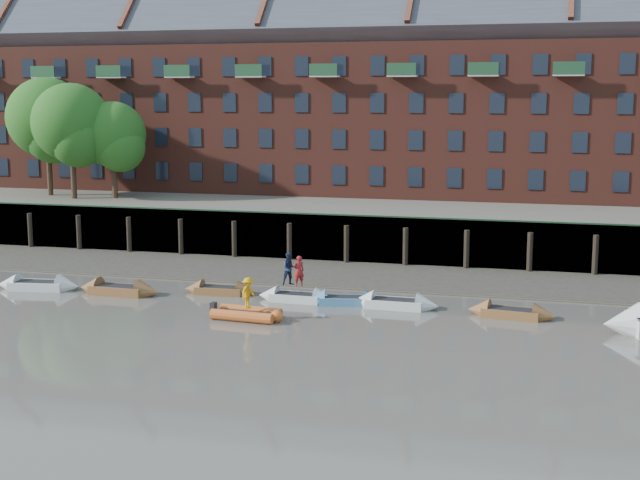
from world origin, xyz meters
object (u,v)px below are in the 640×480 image
(rowboat_5, at_px, (395,303))
(person_rower_a, at_px, (299,271))
(rowboat_0, at_px, (38,285))
(rowboat_4, at_px, (345,300))
(rib_tender, at_px, (249,314))
(person_rower_b, at_px, (290,269))
(rowboat_2, at_px, (220,290))
(rowboat_3, at_px, (296,297))
(person_rib_crew, at_px, (248,293))
(rowboat_1, at_px, (119,290))
(rowboat_6, at_px, (511,313))

(rowboat_5, distance_m, person_rower_a, 5.60)
(rowboat_5, bearing_deg, rowboat_0, -176.19)
(rowboat_4, relative_size, rib_tender, 1.19)
(person_rower_a, relative_size, person_rower_b, 0.93)
(rowboat_2, xyz_separation_m, rowboat_3, (4.71, -0.63, 0.01))
(rowboat_5, bearing_deg, person_rib_crew, -145.89)
(person_rower_b, bearing_deg, rowboat_2, 141.66)
(rowboat_3, xyz_separation_m, person_rower_a, (0.13, 0.08, 1.48))
(rowboat_2, distance_m, person_rower_a, 5.10)
(rowboat_0, relative_size, rowboat_1, 1.01)
(rib_tender, relative_size, person_rower_b, 2.02)
(rowboat_1, bearing_deg, person_rower_a, 7.21)
(rowboat_0, bearing_deg, person_rib_crew, -21.62)
(person_rower_a, height_order, person_rib_crew, person_rower_a)
(rowboat_5, bearing_deg, person_rower_a, 179.20)
(rowboat_1, bearing_deg, rowboat_0, -176.97)
(rowboat_0, height_order, rowboat_3, rowboat_0)
(rowboat_0, relative_size, rowboat_2, 1.18)
(rowboat_4, distance_m, person_rower_b, 3.53)
(rowboat_3, xyz_separation_m, rowboat_5, (5.54, -0.13, 0.02))
(rowboat_2, bearing_deg, rowboat_4, -7.25)
(rowboat_1, bearing_deg, rowboat_2, 17.19)
(person_rib_crew, bearing_deg, rowboat_4, -27.69)
(rowboat_2, xyz_separation_m, rowboat_4, (7.45, -0.62, -0.00))
(rowboat_2, height_order, person_rower_a, person_rower_a)
(rib_tender, height_order, person_rib_crew, person_rib_crew)
(rowboat_5, xyz_separation_m, person_rower_b, (-5.97, 0.34, 1.53))
(rowboat_4, height_order, person_rower_b, person_rower_b)
(rowboat_3, bearing_deg, rowboat_0, -174.71)
(rowboat_1, bearing_deg, rowboat_5, 4.62)
(rib_tender, xyz_separation_m, person_rower_a, (1.34, 4.48, 1.42))
(rowboat_1, distance_m, person_rib_crew, 9.81)
(rowboat_0, bearing_deg, rowboat_1, -6.72)
(rowboat_4, xyz_separation_m, rib_tender, (-3.94, -4.41, 0.06))
(rowboat_1, bearing_deg, rib_tender, -19.26)
(rowboat_1, height_order, rib_tender, rowboat_1)
(rowboat_2, height_order, person_rib_crew, person_rib_crew)
(rowboat_6, distance_m, person_rower_a, 11.63)
(rowboat_2, relative_size, person_rower_b, 2.35)
(rowboat_4, height_order, person_rower_a, person_rower_a)
(person_rib_crew, bearing_deg, person_rower_a, -2.77)
(rowboat_6, xyz_separation_m, person_rib_crew, (-12.87, -3.86, 1.15))
(rowboat_4, xyz_separation_m, rowboat_6, (8.91, -0.62, 0.01))
(rowboat_4, height_order, rowboat_6, rowboat_6)
(rowboat_5, xyz_separation_m, person_rib_crew, (-6.75, -4.34, 1.14))
(rowboat_4, xyz_separation_m, person_rower_b, (-3.17, 0.20, 1.55))
(person_rower_a, bearing_deg, rowboat_6, 140.65)
(rowboat_0, height_order, rowboat_1, rowboat_1)
(rib_tender, bearing_deg, rowboat_6, 21.19)
(rowboat_6, bearing_deg, rowboat_1, -171.28)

